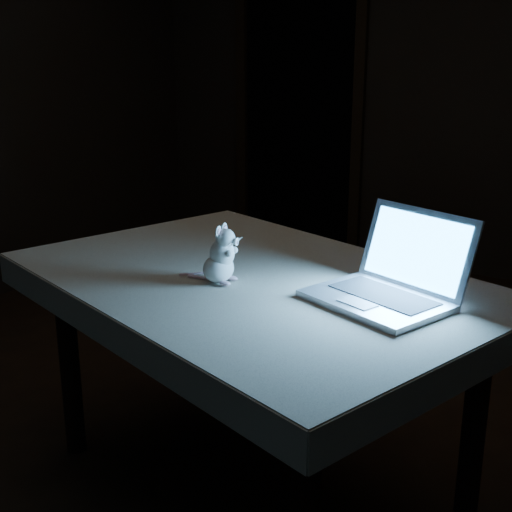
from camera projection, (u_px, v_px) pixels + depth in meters
The scene contains 7 objects.
floor at pixel (263, 425), 2.89m from camera, with size 5.00×5.00×0.00m, color black.
back_wall at pixel (447, 83), 4.58m from camera, with size 4.50×0.04×2.60m, color black.
doorway at pixel (299, 112), 5.18m from camera, with size 1.06×0.36×2.13m, color black, non-canonical shape.
table at pixel (252, 387), 2.37m from camera, with size 1.49×0.96×0.80m, color black, non-canonical shape.
tablecloth at pixel (267, 298), 2.20m from camera, with size 1.59×1.06×0.10m, color beige, non-canonical shape.
laptop at pixel (378, 261), 1.96m from camera, with size 0.39×0.34×0.27m, color silver, non-canonical shape.
plush_mouse at pixel (218, 254), 2.16m from camera, with size 0.14×0.14×0.19m, color white, non-canonical shape.
Camera 1 is at (1.25, -2.23, 1.52)m, focal length 48.00 mm.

